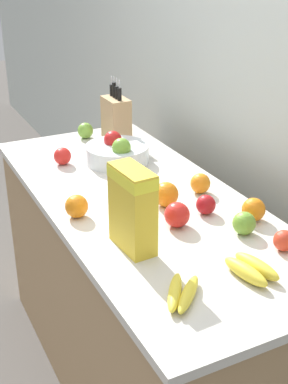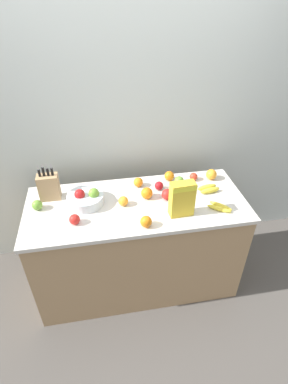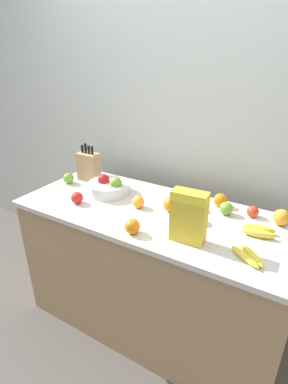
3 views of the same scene
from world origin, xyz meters
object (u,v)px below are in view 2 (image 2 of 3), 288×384
banana_bunch_left (208,189)px  apple_front (179,181)px  knife_block (49,187)px  orange_front_left (138,182)px  orange_by_cereal (169,176)px  banana_bunch_right (220,207)px  cereal_box (182,198)px  orange_front_right (146,222)px  apple_by_knife_block (167,194)px  apple_rightmost (37,205)px  apple_leftmost (75,219)px  apple_middle (194,177)px  orange_near_bowl (123,201)px  fruit_bowl (86,198)px  apple_near_bananas (159,186)px  orange_back_center (211,174)px  orange_front_center (147,193)px

banana_bunch_left → apple_front: size_ratio=2.34×
knife_block → orange_front_left: (0.67, 0.04, -0.07)m
orange_by_cereal → banana_bunch_right: bearing=-58.2°
cereal_box → banana_bunch_left: cereal_box is taller
knife_block → orange_front_right: bearing=-33.8°
cereal_box → apple_by_knife_block: cereal_box is taller
banana_bunch_left → orange_front_right: size_ratio=2.21×
apple_rightmost → banana_bunch_left: bearing=0.1°
banana_bunch_right → apple_leftmost: apple_leftmost is taller
apple_middle → orange_by_cereal: size_ratio=0.82×
orange_near_bowl → orange_front_right: (0.12, -0.25, 0.00)m
fruit_bowl → apple_near_bananas: fruit_bowl is taller
knife_block → apple_middle: knife_block is taller
fruit_bowl → orange_front_right: fruit_bowl is taller
apple_front → apple_rightmost: bearing=-173.4°
banana_bunch_left → orange_near_bowl: 0.67m
apple_leftmost → orange_by_cereal: orange_by_cereal is taller
fruit_bowl → apple_middle: fruit_bowl is taller
orange_by_cereal → apple_near_bananas: bearing=-133.8°
orange_front_left → orange_by_cereal: orange_by_cereal is taller
orange_back_center → orange_front_right: 0.79m
apple_middle → apple_rightmost: bearing=-171.9°
apple_rightmost → apple_near_bananas: apple_rightmost is taller
orange_near_bowl → orange_front_right: 0.28m
orange_front_left → apple_front: bearing=-6.9°
knife_block → orange_front_right: knife_block is taller
knife_block → orange_back_center: (1.28, 0.04, -0.06)m
orange_back_center → orange_front_left: bearing=179.9°
orange_back_center → apple_middle: bearing=176.3°
orange_near_bowl → apple_near_bananas: bearing=26.6°
fruit_bowl → apple_near_bananas: (0.56, 0.08, -0.01)m
cereal_box → orange_near_bowl: bearing=152.7°
fruit_bowl → orange_by_cereal: bearing=16.1°
apple_front → apple_middle: bearing=19.6°
apple_leftmost → apple_near_bananas: apple_leftmost is taller
knife_block → apple_leftmost: bearing=-61.0°
orange_back_center → fruit_bowl: bearing=-171.6°
orange_by_cereal → orange_front_left: bearing=-170.7°
apple_by_knife_block → orange_front_right: (-0.21, -0.27, -0.00)m
apple_by_knife_block → banana_bunch_right: bearing=-28.0°
orange_near_bowl → orange_front_right: bearing=-64.3°
apple_front → orange_front_center: 0.31m
cereal_box → apple_front: cereal_box is taller
apple_front → banana_bunch_right: bearing=-59.3°
apple_near_bananas → knife_block: bearing=177.7°
apple_middle → apple_front: size_ratio=0.87×
apple_near_bananas → orange_by_cereal: (0.11, 0.12, 0.01)m
banana_bunch_left → apple_front: (-0.20, 0.12, 0.02)m
banana_bunch_left → apple_middle: apple_middle is taller
cereal_box → apple_near_bananas: 0.35m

